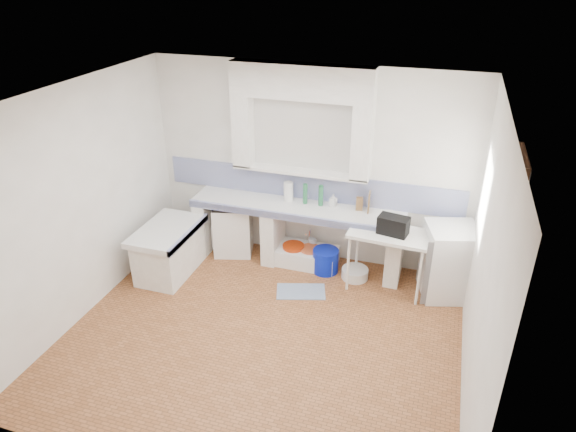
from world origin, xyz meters
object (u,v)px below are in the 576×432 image
(stove, at_px, (233,228))
(sink, at_px, (306,257))
(side_table, at_px, (387,260))
(fridge, at_px, (449,262))

(stove, relative_size, sink, 0.85)
(stove, distance_m, side_table, 2.32)
(sink, bearing_deg, side_table, -12.41)
(side_table, distance_m, fridge, 0.79)
(stove, distance_m, fridge, 3.09)
(stove, height_order, side_table, stove)
(sink, xyz_separation_m, fridge, (1.95, -0.15, 0.38))
(stove, relative_size, fridge, 0.79)
(sink, height_order, side_table, side_table)
(side_table, bearing_deg, fridge, 12.40)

